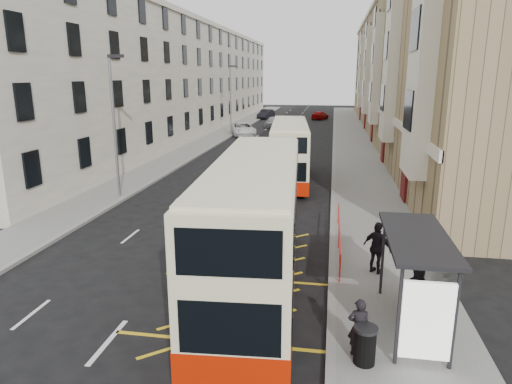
% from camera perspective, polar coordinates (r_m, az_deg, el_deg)
% --- Properties ---
extents(ground, '(200.00, 200.00, 0.00)m').
position_cam_1_polar(ground, '(15.24, -14.51, -13.66)').
color(ground, black).
rests_on(ground, ground).
extents(pavement_right, '(4.00, 120.00, 0.15)m').
position_cam_1_polar(pavement_right, '(42.82, 12.39, 4.71)').
color(pavement_right, slate).
rests_on(pavement_right, ground).
extents(pavement_left, '(3.00, 120.00, 0.15)m').
position_cam_1_polar(pavement_left, '(44.79, -7.90, 5.32)').
color(pavement_left, slate).
rests_on(pavement_left, ground).
extents(kerb_right, '(0.25, 120.00, 0.15)m').
position_cam_1_polar(kerb_right, '(42.77, 9.70, 4.83)').
color(kerb_right, gray).
rests_on(kerb_right, ground).
extents(kerb_left, '(0.25, 120.00, 0.15)m').
position_cam_1_polar(kerb_left, '(44.37, -6.04, 5.29)').
color(kerb_left, gray).
rests_on(kerb_left, ground).
extents(road_markings, '(10.00, 110.00, 0.01)m').
position_cam_1_polar(road_markings, '(57.92, 3.75, 7.41)').
color(road_markings, silver).
rests_on(road_markings, ground).
extents(terrace_right, '(10.75, 79.00, 15.25)m').
position_cam_1_polar(terrace_right, '(58.28, 19.10, 14.12)').
color(terrace_right, '#947B56').
rests_on(terrace_right, ground).
extents(terrace_left, '(9.18, 79.00, 13.25)m').
position_cam_1_polar(terrace_left, '(60.82, -9.16, 13.74)').
color(terrace_left, silver).
rests_on(terrace_left, ground).
extents(bus_shelter, '(1.65, 4.25, 2.70)m').
position_cam_1_polar(bus_shelter, '(13.03, 20.22, -8.70)').
color(bus_shelter, black).
rests_on(bus_shelter, pavement_right).
extents(guard_railing, '(0.06, 6.56, 1.01)m').
position_cam_1_polar(guard_railing, '(18.99, 10.38, -4.88)').
color(guard_railing, red).
rests_on(guard_railing, pavement_right).
extents(street_lamp_near, '(0.93, 0.18, 8.00)m').
position_cam_1_polar(street_lamp_near, '(27.19, -17.28, 8.68)').
color(street_lamp_near, gray).
rests_on(street_lamp_near, pavement_left).
extents(street_lamp_far, '(0.93, 0.18, 8.00)m').
position_cam_1_polar(street_lamp_far, '(55.59, -3.17, 11.91)').
color(street_lamp_far, gray).
rests_on(street_lamp_far, pavement_left).
extents(double_decker_front, '(3.36, 11.40, 4.49)m').
position_cam_1_polar(double_decker_front, '(14.84, -0.04, -4.33)').
color(double_decker_front, beige).
rests_on(double_decker_front, ground).
extents(double_decker_rear, '(3.26, 10.29, 4.04)m').
position_cam_1_polar(double_decker_rear, '(30.71, 4.19, 5.01)').
color(double_decker_rear, beige).
rests_on(double_decker_rear, ground).
extents(litter_bin, '(0.60, 0.60, 0.99)m').
position_cam_1_polar(litter_bin, '(12.06, 13.47, -18.05)').
color(litter_bin, black).
rests_on(litter_bin, pavement_right).
extents(pedestrian_near, '(0.59, 0.42, 1.54)m').
position_cam_1_polar(pedestrian_near, '(12.21, 12.71, -16.15)').
color(pedestrian_near, black).
rests_on(pedestrian_near, pavement_right).
extents(pedestrian_mid, '(0.93, 0.74, 1.85)m').
position_cam_1_polar(pedestrian_mid, '(13.82, 19.65, -12.13)').
color(pedestrian_mid, black).
rests_on(pedestrian_mid, pavement_right).
extents(pedestrian_far, '(1.17, 1.03, 1.90)m').
position_cam_1_polar(pedestrian_far, '(16.88, 14.93, -6.77)').
color(pedestrian_far, black).
rests_on(pedestrian_far, pavement_right).
extents(white_van, '(4.26, 6.10, 1.55)m').
position_cam_1_polar(white_van, '(55.07, -1.64, 7.87)').
color(white_van, silver).
rests_on(white_van, ground).
extents(car_silver, '(2.24, 4.62, 1.52)m').
position_cam_1_polar(car_silver, '(63.89, 2.17, 8.76)').
color(car_silver, '#96989C').
rests_on(car_silver, ground).
extents(car_dark, '(2.53, 4.89, 1.53)m').
position_cam_1_polar(car_dark, '(76.59, 1.27, 9.72)').
color(car_dark, black).
rests_on(car_dark, ground).
extents(car_red, '(3.07, 4.79, 1.29)m').
position_cam_1_polar(car_red, '(76.04, 7.99, 9.46)').
color(car_red, '#9B0202').
rests_on(car_red, ground).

